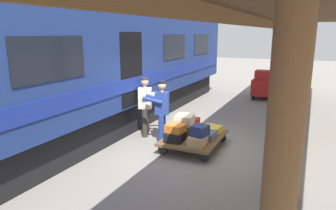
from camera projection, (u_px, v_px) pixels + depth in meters
ground_plane at (195, 148)px, 8.09m from camera, size 60.00×60.00×0.00m
platform_canopy at (309, 15)px, 6.35m from camera, size 3.20×17.97×3.56m
train_car at (88, 63)px, 9.01m from camera, size 3.02×16.34×4.00m
luggage_cart at (194, 138)px, 8.02m from camera, size 1.34×1.86×0.31m
suitcase_slate_roller at (205, 135)px, 7.87m from camera, size 0.52×0.52×0.17m
suitcase_olive_duffel at (183, 130)px, 8.10m from camera, size 0.48×0.55×0.28m
suitcase_maroon_trunk at (190, 127)px, 8.57m from camera, size 0.42×0.52×0.16m
suitcase_yellow_case at (211, 129)px, 8.32m from camera, size 0.53×0.57×0.16m
suitcase_black_hardshell at (175, 136)px, 7.66m from camera, size 0.48×0.56×0.23m
suitcase_tan_vintage at (198, 140)px, 7.41m from camera, size 0.38×0.64×0.23m
suitcase_orange_carryall at (176, 128)px, 7.60m from camera, size 0.48×0.46×0.19m
suitcase_red_plastic at (191, 121)px, 8.51m from camera, size 0.35×0.56×0.14m
suitcase_navy_fabric at (200, 131)px, 7.33m from camera, size 0.41×0.46×0.25m
suitcase_cream_canvas at (184, 120)px, 8.02m from camera, size 0.49×0.57×0.26m
porter_in_overalls at (161, 110)px, 8.21m from camera, size 0.73×0.54×1.70m
porter_by_door at (146, 105)px, 8.81m from camera, size 0.73×0.57×1.70m
baggage_tug at (266, 85)px, 14.06m from camera, size 1.10×1.70×1.30m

